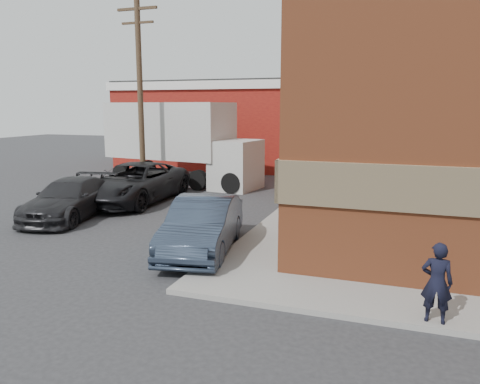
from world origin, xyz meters
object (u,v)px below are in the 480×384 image
Objects in this scene: man at (437,283)px; sedan at (203,226)px; suv_a at (134,183)px; suv_b at (70,199)px; utility_pole at (140,90)px; box_truck at (183,138)px; warehouse at (247,124)px.

man reaches higher than sedan.
suv_a reaches higher than sedan.
man is 13.91m from suv_a.
man reaches higher than suv_b.
utility_pole is 3.47m from box_truck.
man is 0.31× the size of suv_b.
suv_a is at bearing -80.79° from box_truck.
utility_pole is 4.75m from suv_a.
utility_pole is at bearing 118.79° from sedan.
utility_pole is 5.98× the size of man.
utility_pole reaches higher than suv_a.
suv_a reaches higher than suv_b.
box_truck is (0.61, 8.03, 1.71)m from suv_b.
sedan is at bearing -53.15° from box_truck.
suv_a is (-5.49, 5.31, 0.07)m from sedan.
sedan is at bearing -49.98° from utility_pole.
utility_pole is at bearing 111.81° from suv_a.
warehouse is 1.81× the size of utility_pole.
warehouse is 16.83m from suv_b.
warehouse is 3.56× the size of sedan.
man is at bearing -36.68° from suv_a.
sedan is 6.55m from suv_b.
warehouse reaches higher than suv_a.
suv_a is at bearing -67.03° from utility_pole.
utility_pole is 10.92m from sedan.
suv_b is at bearing -86.26° from box_truck.
utility_pole reaches higher than warehouse.
suv_b is (0.34, -5.65, -4.04)m from utility_pole.
sedan is 0.52× the size of box_truck.
man is (10.87, -21.55, -1.94)m from warehouse.
man is (12.37, -10.55, -3.87)m from utility_pole.
sedan reaches higher than suv_b.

